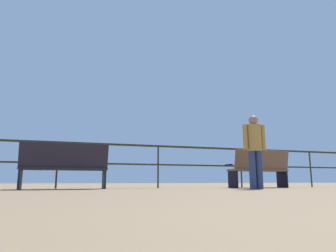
{
  "coord_description": "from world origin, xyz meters",
  "views": [
    {
      "loc": [
        -2.25,
        1.64,
        0.16
      ],
      "look_at": [
        0.11,
        8.74,
        1.54
      ],
      "focal_mm": 32.24,
      "sensor_mm": 36.0,
      "label": 1
    }
  ],
  "objects": [
    {
      "name": "pier_railing",
      "position": [
        0.0,
        9.24,
        0.83
      ],
      "size": [
        24.85,
        0.05,
        1.1
      ],
      "color": "#2F2C16",
      "rests_on": "ground_plane"
    },
    {
      "name": "bench_near_right",
      "position": [
        2.6,
        8.51,
        0.54
      ],
      "size": [
        1.71,
        0.7,
        0.98
      ],
      "color": "brown",
      "rests_on": "ground_plane"
    },
    {
      "name": "bench_near_left",
      "position": [
        -2.31,
        8.5,
        0.53
      ],
      "size": [
        1.8,
        0.66,
        0.97
      ],
      "color": "black",
      "rests_on": "ground_plane"
    },
    {
      "name": "person_by_bench",
      "position": [
        1.77,
        7.49,
        0.95
      ],
      "size": [
        0.53,
        0.32,
        1.66
      ],
      "color": "navy",
      "rests_on": "ground_plane"
    }
  ]
}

